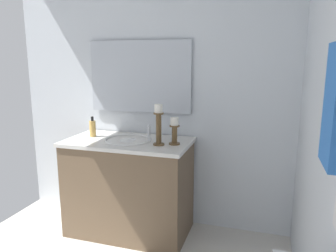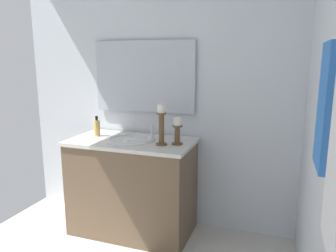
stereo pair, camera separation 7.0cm
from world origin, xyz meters
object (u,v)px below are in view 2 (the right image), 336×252
candle_holder_tall (177,131)px  mirror (144,77)px  towel_near_vanity (326,107)px  vanity_cabinet (132,186)px  sink_basin (132,144)px  candle_holder_short (161,124)px  soap_bottle (97,128)px

candle_holder_tall → mirror: bearing=-125.5°
towel_near_vanity → vanity_cabinet: bearing=-134.5°
vanity_cabinet → candle_holder_tall: candle_holder_tall is taller
vanity_cabinet → mirror: 0.97m
vanity_cabinet → sink_basin: bearing=90.0°
mirror → towel_near_vanity: (1.56, 1.31, -0.00)m
candle_holder_tall → candle_holder_short: (0.05, -0.11, 0.06)m
sink_basin → soap_bottle: soap_bottle is taller
candle_holder_short → towel_near_vanity: size_ratio=0.82×
sink_basin → candle_holder_tall: bearing=87.9°
towel_near_vanity → soap_bottle: bearing=-128.4°
soap_bottle → sink_basin: bearing=84.4°
soap_bottle → towel_near_vanity: towel_near_vanity is taller
sink_basin → towel_near_vanity: towel_near_vanity is taller
towel_near_vanity → sink_basin: bearing=-134.5°
vanity_cabinet → towel_near_vanity: towel_near_vanity is taller
vanity_cabinet → towel_near_vanity: size_ratio=2.67×
sink_basin → soap_bottle: 0.37m
sink_basin → candle_holder_short: candle_holder_short is taller
candle_holder_short → vanity_cabinet: bearing=-103.1°
mirror → towel_near_vanity: 2.04m
mirror → soap_bottle: bearing=-55.2°
mirror → soap_bottle: size_ratio=5.29×
sink_basin → mirror: mirror is taller
mirror → vanity_cabinet: bearing=-0.0°
sink_basin → candle_holder_short: (0.07, 0.30, 0.21)m
sink_basin → vanity_cabinet: bearing=-90.0°
candle_holder_tall → towel_near_vanity: bearing=35.2°
mirror → candle_holder_tall: mirror is taller
vanity_cabinet → sink_basin: 0.38m
candle_holder_short → candle_holder_tall: bearing=115.3°
mirror → soap_bottle: (0.25, -0.35, -0.44)m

